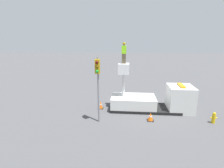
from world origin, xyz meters
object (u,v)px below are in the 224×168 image
(fire_hydrant, at_px, (214,118))
(traffic_cone_rear, at_px, (101,105))
(worker, at_px, (124,53))
(traffic_light_pole, at_px, (98,77))
(bucket_truck, at_px, (154,101))
(traffic_cone_curbside, at_px, (150,117))

(fire_hydrant, relative_size, traffic_cone_rear, 1.23)
(worker, distance_m, traffic_cone_rear, 5.11)
(traffic_light_pole, xyz_separation_m, fire_hydrant, (8.67, 0.65, -3.10))
(worker, bearing_deg, bucket_truck, 0.00)
(fire_hydrant, bearing_deg, worker, 162.32)
(worker, xyz_separation_m, fire_hydrant, (6.89, -2.20, -4.59))
(traffic_light_pole, bearing_deg, traffic_cone_rear, 95.51)
(traffic_light_pole, bearing_deg, traffic_cone_curbside, 9.29)
(bucket_truck, distance_m, traffic_cone_rear, 4.80)
(traffic_light_pole, distance_m, fire_hydrant, 9.23)
(bucket_truck, xyz_separation_m, fire_hydrant, (4.16, -2.20, -0.43))
(worker, relative_size, traffic_cone_curbside, 2.68)
(traffic_cone_rear, bearing_deg, fire_hydrant, -12.96)
(bucket_truck, distance_m, traffic_light_pole, 5.96)
(fire_hydrant, distance_m, traffic_cone_curbside, 4.70)
(bucket_truck, xyz_separation_m, traffic_light_pole, (-4.50, -2.84, 2.67))
(traffic_cone_rear, bearing_deg, worker, 3.94)
(bucket_truck, xyz_separation_m, traffic_cone_rear, (-4.77, -0.14, -0.52))
(bucket_truck, distance_m, worker, 4.97)
(worker, relative_size, traffic_cone_rear, 2.45)
(worker, distance_m, traffic_cone_curbside, 5.64)
(fire_hydrant, bearing_deg, traffic_light_pole, -175.74)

